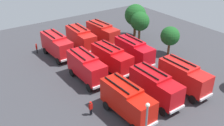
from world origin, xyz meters
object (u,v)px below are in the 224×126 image
(fire_truck_0, at_px, (57,45))
(fire_truck_7, at_px, (134,51))
(fire_truck_5, at_px, (155,86))
(traffic_cone_0, at_px, (152,74))
(firefighter_0, at_px, (91,108))
(firefighter_2, at_px, (46,44))
(tree_1, at_px, (140,21))
(fire_truck_2, at_px, (127,100))
(fire_truck_8, at_px, (184,76))
(firefighter_3, at_px, (37,48))
(firefighter_1, at_px, (109,86))
(fire_truck_4, at_px, (112,58))
(tree_2, at_px, (170,36))
(fire_truck_6, at_px, (103,33))
(tree_0, at_px, (135,15))
(fire_truck_1, at_px, (86,67))
(fire_truck_3, at_px, (81,38))

(fire_truck_0, bearing_deg, fire_truck_7, 41.97)
(fire_truck_5, distance_m, traffic_cone_0, 6.33)
(firefighter_0, height_order, firefighter_2, firefighter_0)
(tree_1, bearing_deg, fire_truck_2, -43.92)
(fire_truck_2, xyz_separation_m, firefighter_0, (-2.44, -3.27, -1.16))
(fire_truck_0, distance_m, fire_truck_8, 20.95)
(firefighter_0, relative_size, firefighter_3, 1.05)
(firefighter_1, bearing_deg, fire_truck_4, 74.47)
(firefighter_3, bearing_deg, fire_truck_0, -31.90)
(firefighter_1, distance_m, firefighter_3, 17.39)
(firefighter_2, height_order, firefighter_3, firefighter_3)
(fire_truck_8, height_order, firefighter_1, fire_truck_8)
(tree_2, xyz_separation_m, traffic_cone_0, (3.85, -7.35, -2.96))
(fire_truck_6, bearing_deg, tree_0, 81.61)
(fire_truck_1, relative_size, tree_0, 1.12)
(fire_truck_2, height_order, tree_1, tree_1)
(fire_truck_7, distance_m, tree_1, 9.91)
(fire_truck_0, height_order, fire_truck_4, same)
(fire_truck_5, distance_m, fire_truck_6, 19.33)
(fire_truck_2, bearing_deg, firefighter_2, 179.10)
(fire_truck_0, distance_m, traffic_cone_0, 16.30)
(fire_truck_4, bearing_deg, tree_2, 82.99)
(fire_truck_6, bearing_deg, fire_truck_1, -47.11)
(fire_truck_3, relative_size, tree_2, 1.47)
(fire_truck_2, xyz_separation_m, firefighter_2, (-22.86, -0.33, -1.22))
(fire_truck_2, distance_m, fire_truck_6, 21.15)
(fire_truck_1, xyz_separation_m, fire_truck_6, (-9.69, 8.99, 0.00))
(fire_truck_2, relative_size, firefighter_2, 4.36)
(fire_truck_6, bearing_deg, fire_truck_3, -94.20)
(fire_truck_1, bearing_deg, fire_truck_0, -178.52)
(fire_truck_2, xyz_separation_m, fire_truck_8, (0.11, 9.20, 0.00))
(fire_truck_2, height_order, fire_truck_4, same)
(firefighter_3, distance_m, tree_2, 22.64)
(fire_truck_3, bearing_deg, fire_truck_7, 25.04)
(tree_2, distance_m, traffic_cone_0, 8.81)
(tree_1, distance_m, tree_2, 7.70)
(fire_truck_2, relative_size, fire_truck_5, 1.01)
(fire_truck_0, relative_size, fire_truck_2, 1.00)
(fire_truck_8, bearing_deg, traffic_cone_0, -172.47)
(fire_truck_5, distance_m, tree_0, 21.89)
(firefighter_0, xyz_separation_m, firefighter_2, (-20.41, 2.94, -0.07))
(fire_truck_3, height_order, traffic_cone_0, fire_truck_3)
(fire_truck_0, height_order, fire_truck_2, same)
(fire_truck_3, height_order, fire_truck_8, same)
(firefighter_0, distance_m, firefighter_3, 19.64)
(fire_truck_6, distance_m, firefighter_2, 10.33)
(fire_truck_6, bearing_deg, firefighter_3, -108.89)
(firefighter_2, bearing_deg, fire_truck_7, -95.42)
(firefighter_1, height_order, firefighter_3, firefighter_3)
(tree_2, bearing_deg, fire_truck_8, -36.76)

